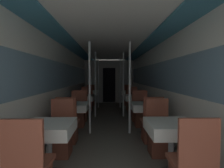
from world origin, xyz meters
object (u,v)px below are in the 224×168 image
at_px(dining_table_right_1, 146,107).
at_px(chair_right_near_2, 138,111).
at_px(dining_table_left_1, 74,107).
at_px(dining_table_right_3, 129,93).
at_px(chair_left_near_3, 88,103).
at_px(dining_table_left_0, 49,130).
at_px(chair_left_far_1, 78,116).
at_px(chair_right_far_0, 159,138).
at_px(support_pole_right_2, 124,84).
at_px(chair_right_far_1, 141,115).
at_px(dining_table_right_2, 135,98).
at_px(dining_table_left_2, 84,98).
at_px(support_pole_left_1, 90,88).
at_px(chair_right_near_1, 151,128).
at_px(chair_left_far_0, 61,138).
at_px(chair_right_far_3, 127,99).
at_px(chair_left_near_1, 68,128).
at_px(support_pole_left_2, 95,84).
at_px(dining_table_left_3, 90,93).
at_px(chair_right_near_3, 130,103).
at_px(chair_right_far_2, 132,105).
at_px(chair_left_far_3, 91,99).
at_px(support_pole_left_3, 98,83).
at_px(chair_left_near_2, 81,111).
at_px(support_pole_right_3, 120,83).
at_px(support_pole_right_1, 130,88).
at_px(chair_left_far_2, 86,105).

xyz_separation_m(dining_table_right_1, chair_right_near_2, (-0.00, 1.15, -0.33)).
xyz_separation_m(dining_table_left_1, dining_table_right_3, (1.72, 3.46, 0.00)).
xyz_separation_m(chair_left_near_3, dining_table_right_3, (1.72, 0.58, 0.33)).
distance_m(dining_table_left_0, chair_left_far_1, 2.34).
xyz_separation_m(chair_right_far_0, support_pole_right_2, (-0.38, 2.88, 0.80)).
distance_m(chair_right_far_1, dining_table_right_2, 1.19).
relative_size(dining_table_right_1, dining_table_right_3, 1.00).
bearing_deg(dining_table_left_2, support_pole_left_1, -77.49).
bearing_deg(dining_table_left_1, chair_right_near_1, -18.68).
height_order(dining_table_left_0, dining_table_right_2, same).
height_order(chair_left_far_0, chair_right_far_3, same).
bearing_deg(chair_left_near_1, support_pole_left_2, 80.58).
bearing_deg(dining_table_left_3, chair_right_far_0, -69.50).
bearing_deg(chair_right_near_3, chair_left_near_1, -116.46).
distance_m(chair_left_near_1, chair_right_near_2, 2.44).
bearing_deg(dining_table_right_3, chair_left_far_0, -110.50).
height_order(chair_left_far_0, chair_left_near_1, same).
height_order(chair_left_near_1, chair_right_far_2, same).
bearing_deg(dining_table_left_2, dining_table_left_3, 90.00).
height_order(dining_table_left_0, chair_right_near_1, chair_right_near_1).
relative_size(chair_right_near_1, chair_right_far_3, 1.00).
xyz_separation_m(chair_left_near_1, dining_table_left_3, (-0.00, 4.04, 0.33)).
distance_m(support_pole_left_1, dining_table_right_1, 1.42).
bearing_deg(chair_left_near_1, dining_table_left_2, 90.00).
relative_size(chair_left_far_3, dining_table_right_2, 1.33).
distance_m(support_pole_left_3, chair_right_near_2, 2.79).
distance_m(chair_left_far_0, chair_left_near_2, 2.30).
relative_size(dining_table_left_0, support_pole_right_3, 0.33).
bearing_deg(dining_table_left_0, support_pole_right_2, 68.85).
height_order(chair_left_near_3, dining_table_right_2, chair_left_near_3).
height_order(dining_table_left_0, support_pole_right_3, support_pole_right_3).
distance_m(chair_left_far_0, chair_right_near_2, 2.87).
bearing_deg(dining_table_left_2, support_pole_right_1, -52.27).
bearing_deg(chair_right_near_3, chair_left_near_2, -134.87).
bearing_deg(chair_left_near_2, support_pole_left_3, 80.58).
height_order(dining_table_left_0, chair_left_near_3, chair_left_near_3).
distance_m(chair_left_far_0, support_pole_right_2, 3.27).
bearing_deg(dining_table_left_3, chair_right_near_2, -53.32).
xyz_separation_m(dining_table_left_3, chair_right_near_2, (1.72, -2.31, -0.33)).
bearing_deg(dining_table_right_2, dining_table_left_2, 180.00).
xyz_separation_m(dining_table_left_3, support_pole_right_3, (1.34, 0.00, 0.47)).
height_order(dining_table_left_2, chair_right_near_1, chair_right_near_1).
xyz_separation_m(support_pole_left_1, dining_table_right_3, (1.34, 3.46, -0.47)).
relative_size(support_pole_left_1, chair_right_near_3, 2.27).
relative_size(chair_right_far_1, dining_table_right_3, 1.33).
relative_size(chair_left_far_2, chair_right_near_2, 1.00).
xyz_separation_m(support_pole_left_2, chair_right_far_0, (1.34, -2.88, -0.80)).
relative_size(chair_left_near_1, chair_right_far_0, 1.00).
distance_m(dining_table_left_0, chair_right_near_3, 4.93).
bearing_deg(dining_table_right_2, support_pole_left_2, 180.00).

